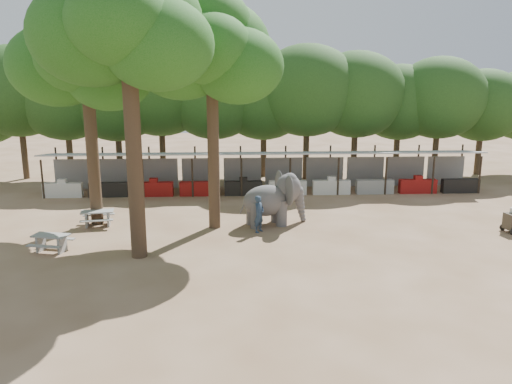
{
  "coord_description": "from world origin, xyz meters",
  "views": [
    {
      "loc": [
        -2.15,
        -17.82,
        7.22
      ],
      "look_at": [
        -1.0,
        5.0,
        2.0
      ],
      "focal_mm": 35.0,
      "sensor_mm": 36.0,
      "label": 1
    }
  ],
  "objects_px": {
    "yard_tree_back": "(209,49)",
    "picnic_table_near": "(51,241)",
    "elephant": "(274,199)",
    "yard_tree_center": "(124,24)",
    "yard_tree_left": "(84,57)",
    "handler": "(259,214)",
    "picnic_table_far": "(98,216)"
  },
  "relations": [
    {
      "from": "yard_tree_back",
      "to": "picnic_table_near",
      "type": "xyz_separation_m",
      "value": [
        -6.7,
        -3.42,
        -8.05
      ]
    },
    {
      "from": "yard_tree_back",
      "to": "elephant",
      "type": "height_order",
      "value": "yard_tree_back"
    },
    {
      "from": "picnic_table_near",
      "to": "yard_tree_center",
      "type": "bearing_deg",
      "value": 4.34
    },
    {
      "from": "yard_tree_left",
      "to": "elephant",
      "type": "bearing_deg",
      "value": -5.0
    },
    {
      "from": "picnic_table_near",
      "to": "handler",
      "type": "bearing_deg",
      "value": 27.88
    },
    {
      "from": "elephant",
      "to": "picnic_table_near",
      "type": "distance_m",
      "value": 10.5
    },
    {
      "from": "yard_tree_back",
      "to": "picnic_table_near",
      "type": "height_order",
      "value": "yard_tree_back"
    },
    {
      "from": "picnic_table_far",
      "to": "picnic_table_near",
      "type": "bearing_deg",
      "value": -113.7
    },
    {
      "from": "picnic_table_far",
      "to": "yard_tree_back",
      "type": "bearing_deg",
      "value": -12.03
    },
    {
      "from": "yard_tree_left",
      "to": "picnic_table_near",
      "type": "bearing_deg",
      "value": -99.03
    },
    {
      "from": "elephant",
      "to": "picnic_table_far",
      "type": "xyz_separation_m",
      "value": [
        -8.83,
        0.11,
        -0.79
      ]
    },
    {
      "from": "yard_tree_back",
      "to": "yard_tree_left",
      "type": "bearing_deg",
      "value": 170.54
    },
    {
      "from": "elephant",
      "to": "handler",
      "type": "relative_size",
      "value": 1.96
    },
    {
      "from": "yard_tree_center",
      "to": "picnic_table_near",
      "type": "bearing_deg",
      "value": 171.05
    },
    {
      "from": "yard_tree_back",
      "to": "picnic_table_near",
      "type": "distance_m",
      "value": 11.02
    },
    {
      "from": "yard_tree_center",
      "to": "yard_tree_left",
      "type": "bearing_deg",
      "value": 120.96
    },
    {
      "from": "yard_tree_center",
      "to": "handler",
      "type": "bearing_deg",
      "value": 28.93
    },
    {
      "from": "yard_tree_left",
      "to": "picnic_table_far",
      "type": "xyz_separation_m",
      "value": [
        0.29,
        -0.68,
        -7.69
      ]
    },
    {
      "from": "yard_tree_center",
      "to": "picnic_table_near",
      "type": "height_order",
      "value": "yard_tree_center"
    },
    {
      "from": "picnic_table_near",
      "to": "picnic_table_far",
      "type": "distance_m",
      "value": 3.86
    },
    {
      "from": "yard_tree_left",
      "to": "handler",
      "type": "relative_size",
      "value": 6.19
    },
    {
      "from": "handler",
      "to": "picnic_table_near",
      "type": "relative_size",
      "value": 1.01
    },
    {
      "from": "handler",
      "to": "picnic_table_far",
      "type": "relative_size",
      "value": 1.01
    },
    {
      "from": "picnic_table_near",
      "to": "picnic_table_far",
      "type": "bearing_deg",
      "value": 88.45
    },
    {
      "from": "yard_tree_left",
      "to": "yard_tree_back",
      "type": "relative_size",
      "value": 0.97
    },
    {
      "from": "yard_tree_center",
      "to": "yard_tree_back",
      "type": "bearing_deg",
      "value": 53.14
    },
    {
      "from": "yard_tree_back",
      "to": "handler",
      "type": "relative_size",
      "value": 6.38
    },
    {
      "from": "elephant",
      "to": "yard_tree_left",
      "type": "bearing_deg",
      "value": 160.37
    },
    {
      "from": "handler",
      "to": "picnic_table_near",
      "type": "height_order",
      "value": "handler"
    },
    {
      "from": "yard_tree_back",
      "to": "handler",
      "type": "bearing_deg",
      "value": -25.2
    },
    {
      "from": "yard_tree_back",
      "to": "picnic_table_far",
      "type": "height_order",
      "value": "yard_tree_back"
    },
    {
      "from": "elephant",
      "to": "picnic_table_far",
      "type": "height_order",
      "value": "elephant"
    }
  ]
}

